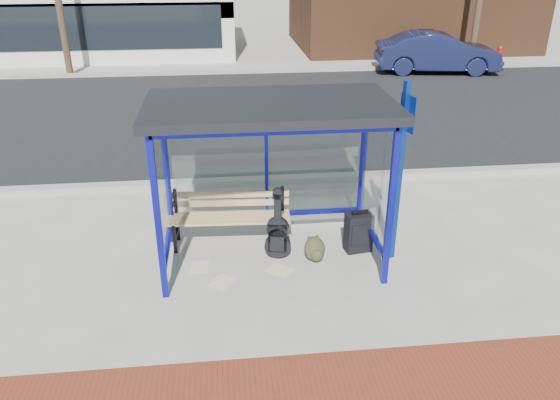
{
  "coord_description": "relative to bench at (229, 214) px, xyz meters",
  "views": [
    {
      "loc": [
        -0.64,
        -6.96,
        4.29
      ],
      "look_at": [
        0.15,
        0.2,
        0.9
      ],
      "focal_mm": 35.0,
      "sensor_mm": 36.0,
      "label": 1
    }
  ],
  "objects": [
    {
      "name": "storefront_white",
      "position": [
        -8.4,
        17.37,
        1.5
      ],
      "size": [
        18.0,
        6.04,
        4.0
      ],
      "color": "silver",
      "rests_on": "ground"
    },
    {
      "name": "sign_post",
      "position": [
        2.41,
        -0.7,
        1.0
      ],
      "size": [
        0.15,
        0.33,
        2.67
      ],
      "rotation": [
        0.0,
        0.0,
        0.29
      ],
      "color": "navy",
      "rests_on": "ground"
    },
    {
      "name": "brick_paver_strip",
      "position": [
        0.6,
        -3.21,
        -0.49
      ],
      "size": [
        60.0,
        1.0,
        0.01
      ],
      "primitive_type": "cube",
      "color": "maroon",
      "rests_on": "ground"
    },
    {
      "name": "street_asphalt",
      "position": [
        0.6,
        7.39,
        -0.5
      ],
      "size": [
        60.0,
        10.0,
        0.0
      ],
      "primitive_type": "cube",
      "color": "black",
      "rests_on": "ground"
    },
    {
      "name": "fire_hydrant",
      "position": [
        10.87,
        13.1,
        -0.12
      ],
      "size": [
        0.31,
        0.21,
        0.7
      ],
      "rotation": [
        0.0,
        0.0,
        0.41
      ],
      "color": "#A8110C",
      "rests_on": "ground"
    },
    {
      "name": "suitcase",
      "position": [
        1.94,
        -0.46,
        -0.18
      ],
      "size": [
        0.43,
        0.31,
        0.68
      ],
      "rotation": [
        0.0,
        0.0,
        0.16
      ],
      "color": "black",
      "rests_on": "ground"
    },
    {
      "name": "guitar_bag",
      "position": [
        0.7,
        -0.53,
        -0.11
      ],
      "size": [
        0.4,
        0.18,
        1.07
      ],
      "rotation": [
        0.0,
        0.0,
        -0.18
      ],
      "color": "black",
      "rests_on": "ground"
    },
    {
      "name": "curb_far",
      "position": [
        0.6,
        12.49,
        -0.44
      ],
      "size": [
        60.0,
        0.25,
        0.12
      ],
      "primitive_type": "cube",
      "color": "gray",
      "rests_on": "ground"
    },
    {
      "name": "bus_shelter",
      "position": [
        0.6,
        -0.54,
        1.57
      ],
      "size": [
        3.3,
        1.8,
        2.42
      ],
      "color": "#0D1199",
      "rests_on": "ground"
    },
    {
      "name": "backpack",
      "position": [
        1.24,
        -0.68,
        -0.32
      ],
      "size": [
        0.35,
        0.33,
        0.38
      ],
      "rotation": [
        0.0,
        0.0,
        0.17
      ],
      "color": "#2F321B",
      "rests_on": "ground"
    },
    {
      "name": "parked_car",
      "position": [
        7.84,
        11.84,
        0.22
      ],
      "size": [
        4.55,
        2.1,
        1.44
      ],
      "primitive_type": "imported",
      "rotation": [
        0.0,
        0.0,
        1.44
      ],
      "color": "#171D42",
      "rests_on": "ground"
    },
    {
      "name": "newspaper_b",
      "position": [
        -0.15,
        -1.11,
        -0.5
      ],
      "size": [
        0.42,
        0.44,
        0.01
      ],
      "primitive_type": "cube",
      "rotation": [
        0.0,
        0.0,
        0.97
      ],
      "color": "white",
      "rests_on": "ground"
    },
    {
      "name": "newspaper_c",
      "position": [
        0.7,
        -0.9,
        -0.5
      ],
      "size": [
        0.45,
        0.44,
        0.01
      ],
      "primitive_type": "cube",
      "rotation": [
        0.0,
        0.0,
        2.45
      ],
      "color": "white",
      "rests_on": "ground"
    },
    {
      "name": "ground",
      "position": [
        0.6,
        -0.61,
        -0.5
      ],
      "size": [
        120.0,
        120.0,
        0.0
      ],
      "primitive_type": "plane",
      "color": "#B2ADA0",
      "rests_on": "ground"
    },
    {
      "name": "curb_near",
      "position": [
        0.6,
        2.29,
        -0.44
      ],
      "size": [
        60.0,
        0.25,
        0.12
      ],
      "primitive_type": "cube",
      "color": "gray",
      "rests_on": "ground"
    },
    {
      "name": "newspaper_a",
      "position": [
        -0.47,
        -0.68,
        -0.5
      ],
      "size": [
        0.28,
        0.35,
        0.01
      ],
      "primitive_type": "cube",
      "rotation": [
        0.0,
        0.0,
        1.51
      ],
      "color": "white",
      "rests_on": "ground"
    },
    {
      "name": "far_sidewalk",
      "position": [
        0.6,
        14.39,
        -0.5
      ],
      "size": [
        60.0,
        4.0,
        0.01
      ],
      "primitive_type": "cube",
      "color": "#B2ADA0",
      "rests_on": "ground"
    },
    {
      "name": "bench",
      "position": [
        0.0,
        0.0,
        0.0
      ],
      "size": [
        1.89,
        0.55,
        0.88
      ],
      "rotation": [
        0.0,
        0.0,
        -0.05
      ],
      "color": "black",
      "rests_on": "ground"
    }
  ]
}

